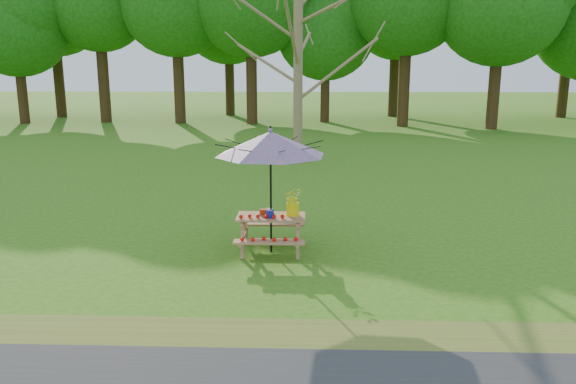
{
  "coord_description": "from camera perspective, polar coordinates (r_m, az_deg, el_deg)",
  "views": [
    {
      "loc": [
        5.05,
        -9.01,
        3.27
      ],
      "look_at": [
        4.72,
        0.5,
        1.1
      ],
      "focal_mm": 35.0,
      "sensor_mm": 36.0,
      "label": 1
    }
  ],
  "objects": [
    {
      "name": "flower_bucket",
      "position": [
        9.83,
        0.49,
        -0.87
      ],
      "size": [
        0.34,
        0.31,
        0.5
      ],
      "color": "#FDEB0D",
      "rests_on": "picnic_table"
    },
    {
      "name": "produce_bins",
      "position": [
        9.89,
        -2.08,
        -2.08
      ],
      "size": [
        0.26,
        0.46,
        0.13
      ],
      "color": "#BE320F",
      "rests_on": "picnic_table"
    },
    {
      "name": "patio_umbrella",
      "position": [
        9.62,
        -1.79,
        4.95
      ],
      "size": [
        2.42,
        2.42,
        2.25
      ],
      "color": "black",
      "rests_on": "ground"
    },
    {
      "name": "ground",
      "position": [
        10.84,
        -26.08,
        -6.08
      ],
      "size": [
        120.0,
        120.0,
        0.0
      ],
      "primitive_type": "plane",
      "color": "#2D7416",
      "rests_on": "ground"
    },
    {
      "name": "picnic_table",
      "position": [
        9.97,
        -1.73,
        -4.33
      ],
      "size": [
        1.2,
        1.32,
        0.67
      ],
      "color": "#A76E4B",
      "rests_on": "ground"
    },
    {
      "name": "tomatoes_row",
      "position": [
        9.71,
        -2.69,
        -2.49
      ],
      "size": [
        0.77,
        0.13,
        0.07
      ],
      "primitive_type": null,
      "color": "red",
      "rests_on": "picnic_table"
    }
  ]
}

